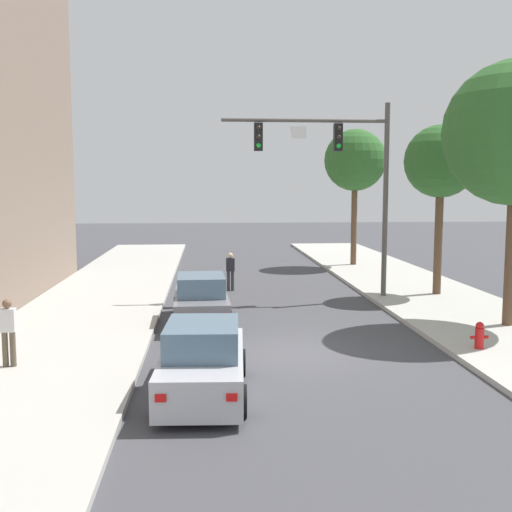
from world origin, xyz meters
The scene contains 10 objects.
ground_plane centered at (0.00, 0.00, 0.00)m, with size 120.00×120.00×0.00m, color #424247.
sidewalk_left centered at (-6.50, 0.00, 0.07)m, with size 5.00×60.00×0.15m, color #B2AFA8.
traffic_signal_mast centered at (2.77, 7.51, 5.34)m, with size 6.49×0.38×7.50m.
car_lead_grey centered at (-2.58, 3.80, 0.72)m, with size 1.93×4.29×1.60m.
car_following_silver centered at (-2.47, -3.20, 0.72)m, with size 2.00×4.32×1.60m.
pedestrian_sidewalk_left_walker centered at (-7.12, -1.21, 1.06)m, with size 0.36×0.22×1.64m.
pedestrian_crossing_road centered at (-1.38, 10.00, 0.91)m, with size 0.36×0.22×1.64m.
fire_hydrant centered at (4.85, -0.53, 0.51)m, with size 0.48×0.24×0.72m.
street_tree_second centered at (6.86, 7.74, 5.39)m, with size 2.88×2.88×6.73m.
street_tree_third centered at (5.75, 17.26, 5.86)m, with size 3.37×3.37×7.43m.
Camera 1 is at (-2.36, -15.89, 4.43)m, focal length 42.81 mm.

